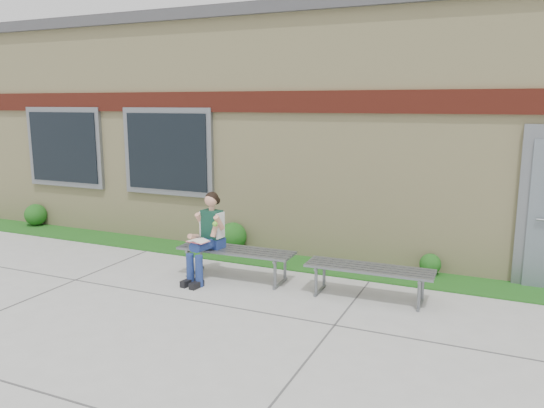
% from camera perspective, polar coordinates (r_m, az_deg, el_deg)
% --- Properties ---
extents(ground, '(80.00, 80.00, 0.00)m').
position_cam_1_polar(ground, '(6.38, -3.48, -13.09)').
color(ground, '#9E9E99').
rests_on(ground, ground).
extents(grass_strip, '(16.00, 0.80, 0.02)m').
position_cam_1_polar(grass_strip, '(8.62, 4.53, -6.58)').
color(grass_strip, '#1C4B14').
rests_on(grass_strip, ground).
extents(school_building, '(16.20, 6.22, 4.20)m').
position_cam_1_polar(school_building, '(11.49, 10.38, 8.25)').
color(school_building, beige).
rests_on(school_building, ground).
extents(bench_left, '(1.77, 0.54, 0.46)m').
position_cam_1_polar(bench_left, '(7.90, -3.90, -5.60)').
color(bench_left, slate).
rests_on(bench_left, ground).
extents(bench_right, '(1.70, 0.51, 0.44)m').
position_cam_1_polar(bench_right, '(7.23, 10.39, -7.44)').
color(bench_right, slate).
rests_on(bench_right, ground).
extents(girl, '(0.46, 0.79, 1.30)m').
position_cam_1_polar(girl, '(7.83, -7.01, -3.27)').
color(girl, navy).
rests_on(girl, ground).
extents(shrub_west, '(0.46, 0.46, 0.46)m').
position_cam_1_polar(shrub_west, '(12.31, -24.07, -1.06)').
color(shrub_west, '#1C4B14').
rests_on(shrub_west, grass_strip).
extents(shrub_mid, '(0.49, 0.49, 0.49)m').
position_cam_1_polar(shrub_mid, '(9.40, -4.24, -3.48)').
color(shrub_mid, '#1C4B14').
rests_on(shrub_mid, grass_strip).
extents(shrub_east, '(0.32, 0.32, 0.32)m').
position_cam_1_polar(shrub_east, '(8.42, 16.66, -6.22)').
color(shrub_east, '#1C4B14').
rests_on(shrub_east, grass_strip).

